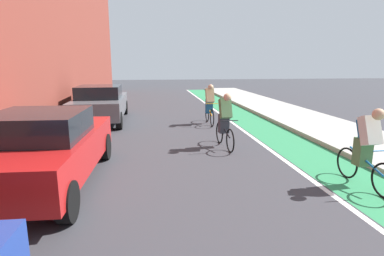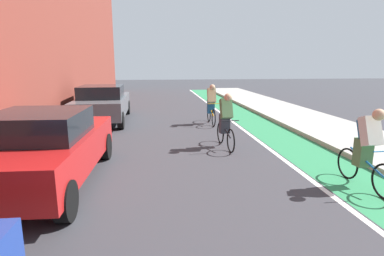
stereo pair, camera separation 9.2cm
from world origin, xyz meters
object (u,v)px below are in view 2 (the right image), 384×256
at_px(parked_sedan_red, 45,147).
at_px(cyclist_mid, 367,146).
at_px(cyclist_trailing, 226,121).
at_px(cyclist_far, 211,103).
at_px(parked_sedan_gray, 103,103).

height_order(parked_sedan_red, cyclist_mid, cyclist_mid).
bearing_deg(cyclist_trailing, parked_sedan_red, -151.17).
xyz_separation_m(cyclist_mid, cyclist_far, (-1.83, 6.82, 0.00)).
distance_m(parked_sedan_gray, cyclist_far, 4.60).
xyz_separation_m(cyclist_mid, cyclist_trailing, (-2.06, 3.23, -0.04)).
relative_size(parked_sedan_red, cyclist_far, 2.52).
height_order(parked_sedan_gray, cyclist_trailing, cyclist_trailing).
distance_m(cyclist_mid, cyclist_trailing, 3.84).
bearing_deg(cyclist_far, parked_sedan_gray, 165.72).
bearing_deg(cyclist_trailing, parked_sedan_gray, 131.80).
relative_size(cyclist_mid, cyclist_far, 0.99).
relative_size(parked_sedan_gray, cyclist_trailing, 2.73).
bearing_deg(parked_sedan_gray, cyclist_trailing, -48.20).
bearing_deg(cyclist_far, cyclist_trailing, -93.73).
xyz_separation_m(parked_sedan_gray, cyclist_trailing, (4.22, -4.72, 0.02)).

